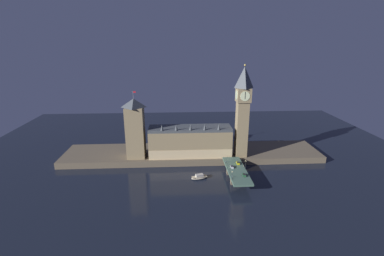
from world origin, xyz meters
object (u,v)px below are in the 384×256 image
(car_southbound_lead, at_px, (244,175))
(pedestrian_near_rail, at_px, (232,176))
(car_southbound_trail, at_px, (238,163))
(pedestrian_mid_walk, at_px, (244,166))
(victoria_tower, at_px, (135,128))
(pedestrian_far_rail, at_px, (226,162))
(street_lamp_mid, at_px, (246,164))
(clock_tower, at_px, (243,109))
(boat_upstream, at_px, (199,177))
(car_northbound_lead, at_px, (232,167))
(street_lamp_near, at_px, (232,174))

(car_southbound_lead, bearing_deg, pedestrian_near_rail, -167.83)
(car_southbound_trail, distance_m, pedestrian_mid_walk, 7.02)
(victoria_tower, distance_m, pedestrian_far_rail, 77.02)
(pedestrian_far_rail, relative_size, street_lamp_mid, 0.24)
(clock_tower, bearing_deg, boat_upstream, -141.15)
(clock_tower, xyz_separation_m, boat_upstream, (-36.65, -29.52, -43.76))
(clock_tower, distance_m, car_southbound_trail, 43.14)
(victoria_tower, distance_m, boat_upstream, 65.61)
(street_lamp_mid, distance_m, boat_upstream, 35.11)
(victoria_tower, xyz_separation_m, pedestrian_near_rail, (70.80, -45.92, -21.48))
(pedestrian_far_rail, bearing_deg, clock_tower, 50.70)
(car_southbound_lead, height_order, car_southbound_trail, car_southbound_trail)
(clock_tower, relative_size, victoria_tower, 1.37)
(car_northbound_lead, distance_m, street_lamp_mid, 10.47)
(victoria_tower, height_order, pedestrian_mid_walk, victoria_tower)
(car_southbound_lead, relative_size, boat_upstream, 0.33)
(car_southbound_trail, bearing_deg, boat_upstream, -165.00)
(pedestrian_far_rail, relative_size, street_lamp_near, 0.29)
(car_southbound_lead, bearing_deg, car_northbound_lead, 113.67)
(car_southbound_trail, xyz_separation_m, pedestrian_near_rail, (-8.87, -21.92, 0.15))
(car_southbound_trail, bearing_deg, car_southbound_lead, -90.00)
(car_northbound_lead, xyz_separation_m, pedestrian_far_rail, (-2.96, 9.08, 0.19))
(car_southbound_trail, bearing_deg, pedestrian_near_rail, -112.04)
(car_southbound_lead, xyz_separation_m, street_lamp_mid, (3.36, 10.38, 3.74))
(clock_tower, height_order, street_lamp_near, clock_tower)
(car_southbound_trail, distance_m, street_lamp_mid, 10.85)
(car_northbound_lead, bearing_deg, car_southbound_lead, -66.33)
(pedestrian_mid_walk, xyz_separation_m, pedestrian_far_rail, (-11.83, 8.94, 0.09))
(clock_tower, distance_m, pedestrian_near_rail, 58.88)
(car_southbound_lead, relative_size, pedestrian_far_rail, 2.52)
(car_southbound_trail, xyz_separation_m, pedestrian_far_rail, (-8.87, 2.57, 0.18))
(pedestrian_near_rail, height_order, boat_upstream, pedestrian_near_rail)
(car_southbound_trail, height_order, boat_upstream, car_southbound_trail)
(pedestrian_mid_walk, xyz_separation_m, boat_upstream, (-33.02, -1.69, -7.01))
(car_northbound_lead, xyz_separation_m, car_southbound_lead, (5.92, -13.49, -0.01))
(pedestrian_mid_walk, bearing_deg, pedestrian_far_rail, 142.93)
(car_southbound_trail, relative_size, street_lamp_mid, 0.67)
(car_northbound_lead, height_order, car_southbound_trail, car_southbound_trail)
(clock_tower, distance_m, street_lamp_mid, 45.54)
(victoria_tower, height_order, pedestrian_near_rail, victoria_tower)
(clock_tower, relative_size, pedestrian_far_rail, 43.35)
(victoria_tower, relative_size, pedestrian_mid_walk, 34.98)
(car_southbound_lead, bearing_deg, clock_tower, 80.97)
(car_northbound_lead, height_order, boat_upstream, car_northbound_lead)
(car_northbound_lead, bearing_deg, clock_tower, 65.91)
(car_northbound_lead, relative_size, street_lamp_near, 0.70)
(pedestrian_mid_walk, relative_size, pedestrian_far_rail, 0.91)
(victoria_tower, height_order, car_southbound_lead, victoria_tower)
(victoria_tower, distance_m, pedestrian_mid_walk, 90.63)
(car_southbound_trail, relative_size, pedestrian_near_rail, 2.85)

